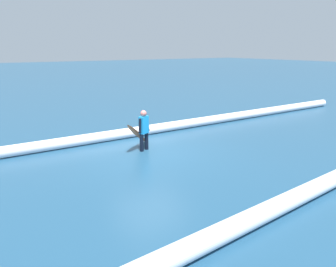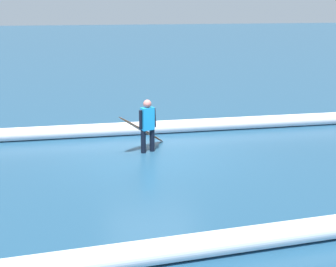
% 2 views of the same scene
% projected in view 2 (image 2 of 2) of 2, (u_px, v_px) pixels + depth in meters
% --- Properties ---
extents(ground_plane, '(156.18, 156.18, 0.00)m').
position_uv_depth(ground_plane, '(152.00, 155.00, 13.12)').
color(ground_plane, navy).
extents(surfer, '(0.49, 0.34, 1.47)m').
position_uv_depth(surfer, '(148.00, 123.00, 13.18)').
color(surfer, black).
rests_on(surfer, ground_plane).
extents(surfboard, '(1.61, 1.53, 1.15)m').
position_uv_depth(surfboard, '(142.00, 130.00, 13.49)').
color(surfboard, '#E55926').
rests_on(surfboard, ground_plane).
extents(wave_crest_foreground, '(22.76, 0.42, 0.40)m').
position_uv_depth(wave_crest_foreground, '(221.00, 124.00, 15.63)').
color(wave_crest_foreground, white).
rests_on(wave_crest_foreground, ground_plane).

